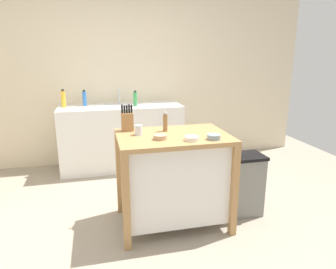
{
  "coord_description": "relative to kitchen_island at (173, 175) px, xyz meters",
  "views": [
    {
      "loc": [
        -0.44,
        -2.53,
        1.61
      ],
      "look_at": [
        0.23,
        0.27,
        0.84
      ],
      "focal_mm": 32.86,
      "sensor_mm": 36.0,
      "label": 1
    }
  ],
  "objects": [
    {
      "name": "wall_back",
      "position": [
        -0.23,
        1.99,
        0.8
      ],
      "size": [
        5.53,
        0.1,
        2.6
      ],
      "primitive_type": "cube",
      "color": "beige",
      "rests_on": "ground"
    },
    {
      "name": "sink_counter",
      "position": [
        -0.33,
        1.64,
        -0.05
      ],
      "size": [
        1.68,
        0.6,
        0.89
      ],
      "color": "white",
      "rests_on": "ground"
    },
    {
      "name": "drinking_cup",
      "position": [
        -0.31,
        0.07,
        0.43
      ],
      "size": [
        0.07,
        0.07,
        0.09
      ],
      "color": "silver",
      "rests_on": "kitchen_island"
    },
    {
      "name": "ground_plane",
      "position": [
        -0.23,
        -0.07,
        -0.5
      ],
      "size": [
        6.53,
        6.53,
        0.0
      ],
      "primitive_type": "plane",
      "color": "gray",
      "rests_on": "ground"
    },
    {
      "name": "bowl_ceramic_wide",
      "position": [
        -0.15,
        -0.12,
        0.41
      ],
      "size": [
        0.12,
        0.12,
        0.04
      ],
      "color": "tan",
      "rests_on": "kitchen_island"
    },
    {
      "name": "sink_faucet",
      "position": [
        -0.33,
        1.78,
        0.51
      ],
      "size": [
        0.02,
        0.02,
        0.22
      ],
      "color": "#B7BCC1",
      "rests_on": "sink_counter"
    },
    {
      "name": "knife_block",
      "position": [
        -0.39,
        0.25,
        0.48
      ],
      "size": [
        0.11,
        0.09,
        0.25
      ],
      "color": "#9E7042",
      "rests_on": "kitchen_island"
    },
    {
      "name": "pepper_grinder",
      "position": [
        -0.04,
        0.15,
        0.48
      ],
      "size": [
        0.04,
        0.04,
        0.19
      ],
      "color": "olive",
      "rests_on": "kitchen_island"
    },
    {
      "name": "bottle_spray_cleaner",
      "position": [
        -0.81,
        1.73,
        0.5
      ],
      "size": [
        0.05,
        0.05,
        0.22
      ],
      "color": "blue",
      "rests_on": "sink_counter"
    },
    {
      "name": "bowl_ceramic_small",
      "position": [
        0.3,
        -0.23,
        0.41
      ],
      "size": [
        0.12,
        0.12,
        0.04
      ],
      "color": "gray",
      "rests_on": "kitchen_island"
    },
    {
      "name": "bottle_dish_soap",
      "position": [
        -0.13,
        1.58,
        0.5
      ],
      "size": [
        0.05,
        0.05,
        0.21
      ],
      "color": "green",
      "rests_on": "sink_counter"
    },
    {
      "name": "bowl_stoneware_deep",
      "position": [
        0.11,
        -0.22,
        0.41
      ],
      "size": [
        0.12,
        0.12,
        0.04
      ],
      "color": "silver",
      "rests_on": "kitchen_island"
    },
    {
      "name": "kitchen_island",
      "position": [
        0.0,
        0.0,
        0.0
      ],
      "size": [
        1.01,
        0.7,
        0.89
      ],
      "color": "#AD7F4C",
      "rests_on": "ground"
    },
    {
      "name": "bottle_hand_soap",
      "position": [
        -1.08,
        1.67,
        0.51
      ],
      "size": [
        0.06,
        0.06,
        0.24
      ],
      "color": "yellow",
      "rests_on": "sink_counter"
    },
    {
      "name": "trash_bin",
      "position": [
        0.75,
        0.01,
        -0.18
      ],
      "size": [
        0.36,
        0.28,
        0.63
      ],
      "color": "slate",
      "rests_on": "ground"
    }
  ]
}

